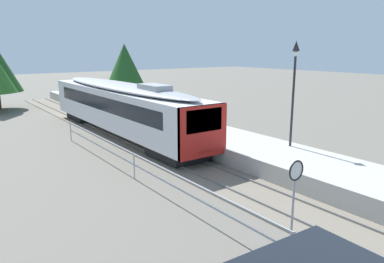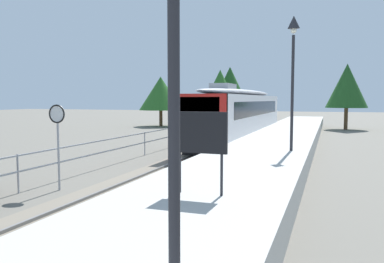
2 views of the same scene
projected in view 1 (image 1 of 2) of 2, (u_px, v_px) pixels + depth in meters
The scene contains 8 objects.
ground_plane at pixel (131, 172), 17.71m from camera, with size 160.00×160.00×0.00m, color #6B665B.
track_rails at pixel (181, 160), 19.42m from camera, with size 3.20×60.00×0.14m.
commuter_train at pixel (121, 105), 24.66m from camera, with size 2.82×18.60×3.74m.
station_platform at pixel (227, 144), 21.19m from camera, with size 3.90×60.00×0.90m, color #B7B5AD.
platform_lamp_mid_platform at pixel (294, 74), 18.21m from camera, with size 0.34×0.34×5.35m.
speed_limit_sign at pixel (295, 183), 10.33m from camera, with size 0.61×0.10×2.81m.
carpark_fence at pixel (293, 243), 9.45m from camera, with size 0.06×36.06×1.25m.
tree_distant_centre at pixel (125, 64), 40.02m from camera, with size 3.99×3.99×6.46m.
Camera 1 is at (-10.47, 6.62, 5.84)m, focal length 34.01 mm.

